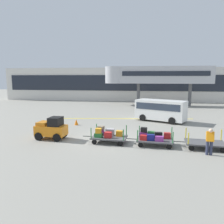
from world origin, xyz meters
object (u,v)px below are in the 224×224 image
object	(u,v)px
baggage_cart_lead	(107,135)
shuttle_van	(161,109)
baggage_tug	(52,129)
safety_cone_near	(76,122)
baggage_cart_middle	(153,138)
baggage_handler	(210,140)
baggage_cart_tail	(205,143)

from	to	relation	value
baggage_cart_lead	shuttle_van	xyz separation A→B (m)	(4.00, 7.91, 0.73)
baggage_tug	safety_cone_near	world-z (taller)	baggage_tug
baggage_cart_middle	safety_cone_near	distance (m)	8.50
baggage_tug	baggage_handler	xyz separation A→B (m)	(10.06, -1.85, 0.11)
baggage_tug	shuttle_van	xyz separation A→B (m)	(8.03, 7.71, 0.48)
baggage_tug	baggage_cart_lead	world-z (taller)	baggage_tug
baggage_cart_tail	safety_cone_near	distance (m)	11.23
baggage_cart_tail	safety_cone_near	world-z (taller)	baggage_cart_tail
baggage_cart_lead	baggage_cart_middle	size ratio (longest dim) A/B	1.00
baggage_tug	baggage_cart_middle	size ratio (longest dim) A/B	0.71
baggage_tug	baggage_handler	distance (m)	10.23
baggage_tug	shuttle_van	distance (m)	11.14
baggage_cart_lead	shuttle_van	world-z (taller)	shuttle_van
baggage_cart_middle	baggage_cart_tail	distance (m)	3.10
baggage_tug	baggage_handler	bearing A→B (deg)	-10.42
baggage_tug	shuttle_van	size ratio (longest dim) A/B	0.42
shuttle_van	safety_cone_near	world-z (taller)	shuttle_van
baggage_handler	shuttle_van	world-z (taller)	shuttle_van
baggage_cart_lead	baggage_cart_tail	distance (m)	6.12
baggage_cart_middle	safety_cone_near	size ratio (longest dim) A/B	5.53
baggage_cart_lead	baggage_cart_tail	bearing A→B (deg)	-4.00
baggage_cart_tail	baggage_tug	bearing A→B (deg)	176.45
safety_cone_near	baggage_handler	bearing A→B (deg)	-34.01
baggage_tug	baggage_cart_tail	size ratio (longest dim) A/B	0.71
baggage_handler	shuttle_van	bearing A→B (deg)	102.01
baggage_cart_tail	shuttle_van	size ratio (longest dim) A/B	0.59
baggage_tug	baggage_cart_middle	distance (m)	7.06
baggage_cart_lead	baggage_handler	world-z (taller)	baggage_handler
baggage_cart_middle	baggage_tug	bearing A→B (deg)	176.81
baggage_cart_tail	baggage_handler	bearing A→B (deg)	-93.49
baggage_handler	shuttle_van	distance (m)	9.78
baggage_cart_tail	shuttle_van	xyz separation A→B (m)	(-2.11, 8.34, 0.89)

